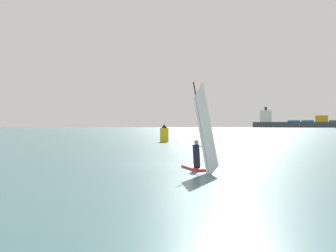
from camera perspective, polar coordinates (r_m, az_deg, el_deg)
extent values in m
plane|color=#386066|center=(22.81, 1.52, -5.17)|extent=(4000.00, 4000.00, 0.00)
cube|color=red|center=(20.21, 3.53, -5.66)|extent=(2.12, 2.00, 0.12)
cylinder|color=black|center=(19.20, 4.44, 0.24)|extent=(1.65, 1.51, 4.06)
cube|color=white|center=(18.66, 5.02, -0.46)|extent=(2.34, 2.13, 4.22)
cylinder|color=black|center=(19.56, 4.09, -2.68)|extent=(1.06, 0.97, 0.04)
cylinder|color=#191E38|center=(19.83, 3.85, -4.06)|extent=(0.58, 0.57, 1.10)
sphere|color=tan|center=(19.79, 3.85, -2.18)|extent=(0.22, 0.22, 0.22)
cube|color=#3F444C|center=(741.75, 18.17, 0.16)|extent=(175.30, 66.97, 9.48)
cube|color=silver|center=(744.83, 13.03, 1.29)|extent=(22.57, 24.23, 19.81)
cylinder|color=black|center=(745.24, 13.03, 2.28)|extent=(4.00, 4.00, 6.00)
cube|color=#1E66AD|center=(742.04, 16.60, 0.63)|extent=(24.14, 24.67, 2.60)
cube|color=#1E66AD|center=(741.80, 18.28, 0.63)|extent=(24.14, 24.67, 2.60)
cube|color=gold|center=(742.26, 19.96, 0.93)|extent=(24.14, 24.67, 10.40)
cube|color=#2D8C47|center=(743.23, 21.64, 0.63)|extent=(24.14, 24.67, 2.60)
cube|color=#4C564C|center=(1211.07, 20.39, 0.38)|extent=(1194.13, 417.67, 22.02)
cylinder|color=yellow|center=(54.32, -0.51, -1.24)|extent=(1.11, 1.11, 1.82)
cone|color=black|center=(54.31, -0.51, -0.02)|extent=(0.78, 0.78, 0.50)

